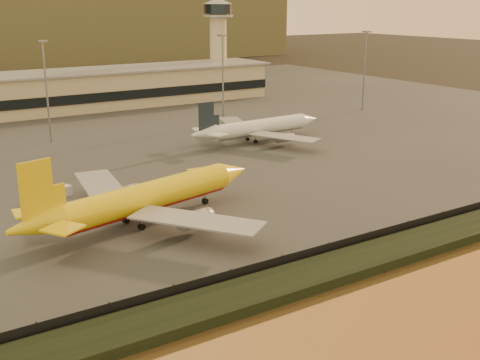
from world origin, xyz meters
name	(u,v)px	position (x,y,z in m)	size (l,w,h in m)	color
ground	(263,233)	(0.00, 0.00, 0.00)	(900.00, 900.00, 0.00)	black
embankment	(336,268)	(0.00, -17.00, 0.70)	(320.00, 7.00, 1.40)	black
tarmac	(72,128)	(0.00, 95.00, 0.10)	(320.00, 220.00, 0.20)	#2D2D2D
perimeter_fence	(317,254)	(0.00, -13.00, 1.30)	(300.00, 0.05, 2.20)	black
control_tower	(218,37)	(70.00, 131.00, 21.66)	(11.20, 11.20, 35.50)	tan
apron_light_masts	(147,77)	(15.00, 75.00, 15.70)	(152.20, 12.20, 25.40)	slate
dhl_cargo_jet	(145,198)	(-13.57, 13.72, 4.34)	(46.04, 44.26, 13.87)	#DBB70B
white_narrowbody_jet	(258,128)	(35.47, 53.13, 3.62)	(39.91, 38.94, 11.47)	silver
gse_vehicle_yellow	(198,174)	(5.89, 31.41, 1.18)	(4.37, 1.97, 1.97)	#DBB70B
gse_vehicle_white	(60,192)	(-21.22, 34.86, 1.10)	(4.00, 1.80, 1.80)	silver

